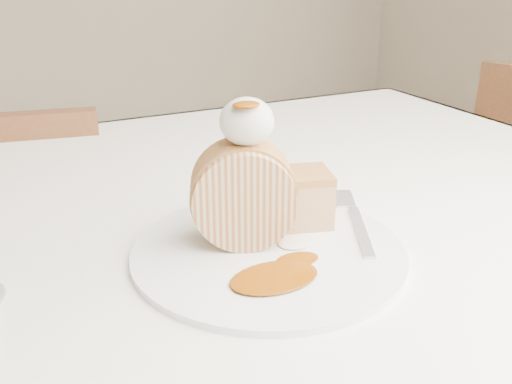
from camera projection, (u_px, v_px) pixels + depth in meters
name	position (u px, v px, depth m)	size (l,w,h in m)	color
table	(178.00, 268.00, 0.77)	(1.40, 0.90, 0.75)	white
chair_far	(21.00, 263.00, 1.19)	(0.44, 0.44, 0.79)	brown
plate	(268.00, 251.00, 0.61)	(0.29, 0.29, 0.01)	white
roulade_slice	(244.00, 195.00, 0.61)	(0.11, 0.11, 0.06)	#CBB98D
cake_chunk	(301.00, 201.00, 0.66)	(0.07, 0.06, 0.05)	#C08348
whipped_cream	(247.00, 121.00, 0.58)	(0.06, 0.06, 0.05)	silver
caramel_drizzle	(246.00, 98.00, 0.55)	(0.03, 0.02, 0.01)	#7D3A05
caramel_pool	(274.00, 277.00, 0.55)	(0.09, 0.06, 0.00)	#7D3A05
fork	(361.00, 231.00, 0.65)	(0.02, 0.17, 0.00)	silver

